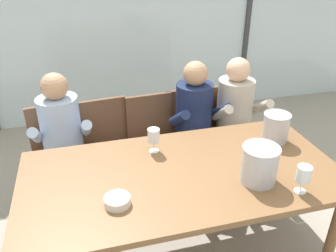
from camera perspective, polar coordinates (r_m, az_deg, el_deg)
name	(u,v)px	position (r m, az deg, el deg)	size (l,w,h in m)	color
ground	(151,176)	(3.43, -2.83, -8.35)	(14.00, 14.00, 0.00)	#9E9384
window_glass_panel	(122,15)	(4.27, -7.69, 17.87)	(7.23, 0.03, 2.60)	silver
window_mullion_right	(249,9)	(4.74, 13.27, 18.41)	(0.06, 0.06, 2.60)	#38383D
hillside_vineyard	(97,7)	(8.46, -11.68, 18.84)	(13.23, 2.40, 1.54)	#568942
dining_table	(182,181)	(2.25, 2.33, -9.10)	(2.03, 1.01, 0.75)	brown
chair_near_curtain	(58,149)	(3.05, -17.81, -3.64)	(0.49, 0.49, 0.87)	brown
chair_left_of_center	(106,142)	(3.04, -10.21, -2.66)	(0.48, 0.48, 0.87)	brown
chair_center	(153,137)	(3.08, -2.51, -1.76)	(0.47, 0.47, 0.87)	brown
chair_right_of_center	(190,131)	(3.19, 3.71, -0.76)	(0.47, 0.47, 0.87)	brown
chair_near_window_right	(230,124)	(3.34, 10.22, 0.28)	(0.48, 0.48, 0.87)	brown
person_pale_blue_shirt	(62,138)	(2.84, -17.16, -1.87)	(0.48, 0.62, 1.19)	#9EB2D1
person_navy_polo	(197,121)	(2.99, 4.89, 0.84)	(0.49, 0.63, 1.19)	#192347
person_beige_jumper	(238,116)	(3.13, 11.54, 1.65)	(0.47, 0.62, 1.19)	#B7AD9E
ice_bucket_primary	(276,127)	(2.60, 17.50, -0.17)	(0.19, 0.19, 0.22)	#B7B7BC
ice_bucket_secondary	(260,164)	(2.13, 14.98, -6.08)	(0.23, 0.23, 0.24)	#B7B7BC
tasting_bowl	(117,201)	(1.97, -8.43, -12.22)	(0.15, 0.15, 0.05)	silver
wine_glass_by_left_taster	(303,175)	(2.12, 21.61, -7.58)	(0.08, 0.08, 0.17)	silver
wine_glass_near_bucket	(154,136)	(2.35, -2.40, -1.75)	(0.08, 0.08, 0.17)	silver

